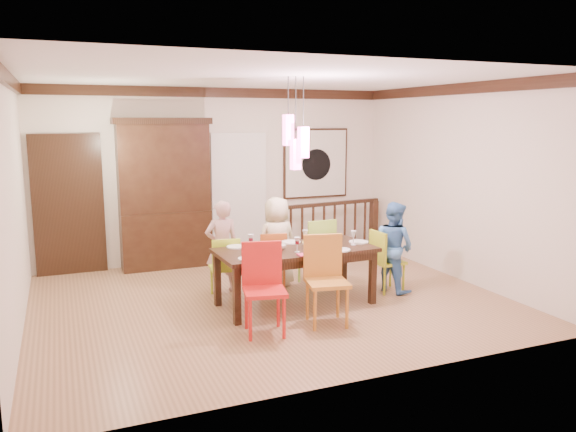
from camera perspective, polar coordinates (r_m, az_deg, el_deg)
name	(u,v)px	position (r m, az deg, el deg)	size (l,w,h in m)	color
floor	(271,300)	(7.56, -1.77, -8.56)	(6.00, 6.00, 0.00)	#8E6644
ceiling	(269,77)	(7.20, -1.90, 13.92)	(6.00, 6.00, 0.00)	white
wall_back	(219,175)	(9.61, -7.07, 4.14)	(6.00, 6.00, 0.00)	beige
wall_left	(12,206)	(6.81, -26.21, 0.93)	(5.00, 5.00, 0.00)	beige
wall_right	(459,183)	(8.74, 16.95, 3.25)	(5.00, 5.00, 0.00)	beige
crown_molding	(269,84)	(7.19, -1.89, 13.28)	(6.00, 5.00, 0.16)	black
panel_door	(69,207)	(9.27, -21.38, 0.85)	(1.04, 0.07, 2.24)	black
white_doorway	(239,198)	(9.72, -4.97, 1.87)	(0.97, 0.05, 2.22)	silver
painting	(316,163)	(10.18, 2.83, 5.36)	(1.25, 0.06, 1.25)	black
pendant_cluster	(296,142)	(7.02, 0.79, 7.55)	(0.27, 0.21, 1.14)	#FD4CA3
dining_table	(295,255)	(7.22, 0.76, -3.97)	(2.06, 1.00, 0.75)	black
chair_far_left	(224,262)	(7.64, -6.50, -4.72)	(0.41, 0.41, 0.83)	#A5C523
chair_far_mid	(272,256)	(7.97, -1.68, -4.07)	(0.43, 0.43, 0.83)	#BC551C
chair_far_right	(316,247)	(8.16, 2.83, -3.12)	(0.46, 0.46, 0.98)	#8EBB39
chair_near_left	(265,284)	(6.27, -2.40, -6.88)	(0.54, 0.54, 1.02)	red
chair_near_mid	(327,275)	(6.57, 4.00, -6.01)	(0.55, 0.55, 1.04)	#BE7829
chair_end_right	(388,256)	(7.96, 10.14, -4.07)	(0.41, 0.41, 0.87)	#AAB920
china_hutch	(165,193)	(9.23, -12.44, 2.25)	(1.53, 0.46, 2.41)	black
balustrade	(329,228)	(9.88, 4.21, -1.22)	(2.09, 0.33, 0.96)	black
person_far_left	(222,246)	(7.83, -6.72, -3.09)	(0.47, 0.31, 1.29)	#CFA09E
person_far_mid	(277,242)	(8.03, -1.13, -2.66)	(0.64, 0.41, 1.30)	beige
person_end_right	(394,247)	(7.96, 10.67, -3.08)	(0.61, 0.48, 1.26)	#457DC1
serving_bowl	(315,245)	(7.23, 2.74, -2.93)	(0.32, 0.32, 0.08)	yellow
small_bowl	(278,247)	(7.13, -0.98, -3.17)	(0.20, 0.20, 0.06)	white
cup_left	(264,250)	(6.91, -2.47, -3.43)	(0.13, 0.13, 0.10)	silver
cup_right	(331,238)	(7.65, 4.41, -2.20)	(0.10, 0.10, 0.09)	silver
plate_far_left	(237,247)	(7.29, -5.24, -3.13)	(0.26, 0.26, 0.01)	white
plate_far_mid	(291,242)	(7.53, 0.31, -2.66)	(0.26, 0.26, 0.01)	white
plate_far_right	(331,239)	(7.74, 4.36, -2.35)	(0.26, 0.26, 0.01)	white
plate_near_left	(249,259)	(6.66, -3.99, -4.34)	(0.26, 0.26, 0.01)	white
plate_near_mid	(340,250)	(7.11, 5.32, -3.44)	(0.26, 0.26, 0.01)	white
plate_end_right	(359,242)	(7.60, 7.20, -2.63)	(0.26, 0.26, 0.01)	white
wine_glass_a	(251,242)	(7.16, -3.80, -2.62)	(0.08, 0.08, 0.19)	#590C19
wine_glass_b	(305,237)	(7.43, 1.75, -2.15)	(0.08, 0.08, 0.19)	silver
wine_glass_c	(297,245)	(6.97, 0.95, -2.93)	(0.08, 0.08, 0.19)	#590C19
wine_glass_d	(353,238)	(7.42, 6.67, -2.22)	(0.08, 0.08, 0.19)	silver
napkin	(305,255)	(6.84, 1.77, -3.94)	(0.18, 0.14, 0.01)	#D83359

